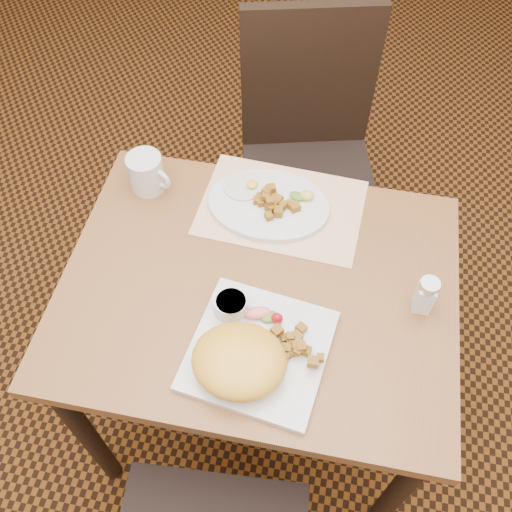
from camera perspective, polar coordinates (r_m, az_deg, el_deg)
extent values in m
plane|color=black|center=(1.98, 0.15, -14.54)|extent=(8.00, 8.00, 0.00)
cube|color=brown|center=(1.32, 0.22, -3.27)|extent=(0.90, 0.70, 0.03)
cylinder|color=black|center=(1.63, -16.58, -16.71)|extent=(0.05, 0.05, 0.71)
cylinder|color=black|center=(1.56, 13.58, -22.34)|extent=(0.05, 0.05, 0.71)
cylinder|color=black|center=(1.86, -10.19, 0.41)|extent=(0.05, 0.05, 0.71)
cylinder|color=black|center=(1.81, 14.63, -3.58)|extent=(0.05, 0.05, 0.71)
cylinder|color=black|center=(1.69, -9.83, -23.04)|extent=(0.04, 0.04, 0.42)
cube|color=black|center=(1.90, 5.34, 6.96)|extent=(0.51, 0.51, 0.05)
cylinder|color=black|center=(2.22, 8.99, 6.44)|extent=(0.04, 0.04, 0.42)
cylinder|color=black|center=(2.00, 10.50, -1.29)|extent=(0.04, 0.04, 0.42)
cylinder|color=black|center=(2.18, -0.40, 6.11)|extent=(0.04, 0.04, 0.42)
cylinder|color=black|center=(1.96, 0.17, -1.82)|extent=(0.04, 0.04, 0.42)
cube|color=black|center=(1.86, 5.29, 17.17)|extent=(0.42, 0.14, 0.50)
cube|color=white|center=(1.44, 2.55, 4.86)|extent=(0.42, 0.30, 0.00)
cube|color=silver|center=(1.21, 0.28, -9.41)|extent=(0.32, 0.32, 0.02)
ellipsoid|color=yellow|center=(1.15, -1.68, -10.40)|extent=(0.19, 0.17, 0.07)
ellipsoid|color=yellow|center=(1.16, -0.63, -11.96)|extent=(0.08, 0.07, 0.03)
ellipsoid|color=yellow|center=(1.19, -4.19, -9.04)|extent=(0.08, 0.07, 0.03)
cylinder|color=silver|center=(1.23, -2.57, -4.72)|extent=(0.08, 0.08, 0.04)
cylinder|color=beige|center=(1.21, -2.52, -4.56)|extent=(0.06, 0.06, 0.01)
ellipsoid|color=#387223|center=(1.23, 1.36, -6.10)|extent=(0.05, 0.04, 0.01)
ellipsoid|color=red|center=(1.22, 2.13, -6.23)|extent=(0.03, 0.03, 0.03)
ellipsoid|color=#F28C72|center=(1.23, 0.17, -5.70)|extent=(0.07, 0.05, 0.02)
cylinder|color=white|center=(1.45, -1.30, 7.02)|extent=(0.10, 0.10, 0.01)
ellipsoid|color=yellow|center=(1.44, -0.40, 7.17)|extent=(0.03, 0.03, 0.01)
ellipsoid|color=#387223|center=(1.43, 4.11, 6.00)|extent=(0.05, 0.04, 0.01)
ellipsoid|color=yellow|center=(1.43, 5.12, 6.06)|extent=(0.04, 0.03, 0.02)
cube|color=white|center=(1.29, 16.45, -4.02)|extent=(0.04, 0.04, 0.08)
cylinder|color=silver|center=(1.25, 16.98, -2.83)|extent=(0.04, 0.04, 0.02)
cylinder|color=silver|center=(1.47, -10.92, 8.19)|extent=(0.09, 0.09, 0.10)
torus|color=silver|center=(1.45, -9.53, 7.62)|extent=(0.06, 0.03, 0.06)
cube|color=#A06919|center=(1.22, 4.55, -7.20)|extent=(0.03, 0.03, 0.02)
cube|color=#A06919|center=(1.19, 4.25, -8.78)|extent=(0.02, 0.02, 0.02)
cube|color=#A06919|center=(1.18, 4.04, -8.93)|extent=(0.02, 0.02, 0.02)
cube|color=#A06919|center=(1.19, 3.07, -9.69)|extent=(0.02, 0.02, 0.01)
cube|color=#A06919|center=(1.21, 2.97, -8.20)|extent=(0.02, 0.02, 0.02)
cube|color=#A06919|center=(1.20, 3.82, -9.46)|extent=(0.03, 0.03, 0.02)
cube|color=#A06919|center=(1.18, 4.06, -9.13)|extent=(0.02, 0.02, 0.02)
cube|color=#A06919|center=(1.20, 3.05, -9.25)|extent=(0.02, 0.02, 0.02)
cube|color=#A06919|center=(1.20, 2.11, -7.50)|extent=(0.03, 0.03, 0.02)
cube|color=#A06919|center=(1.20, 3.38, -9.33)|extent=(0.03, 0.03, 0.02)
cube|color=#A06919|center=(1.20, 5.05, -9.43)|extent=(0.02, 0.02, 0.02)
cube|color=#A06919|center=(1.20, 4.02, -8.77)|extent=(0.03, 0.03, 0.02)
cube|color=#A06919|center=(1.20, 3.80, -8.45)|extent=(0.02, 0.02, 0.02)
cube|color=#A06919|center=(1.19, 4.23, -8.04)|extent=(0.02, 0.02, 0.02)
cube|color=#A06919|center=(1.18, 4.56, -9.09)|extent=(0.02, 0.02, 0.02)
cube|color=#A06919|center=(1.21, 3.90, -8.11)|extent=(0.02, 0.02, 0.02)
cube|color=#A06919|center=(1.19, 1.98, -9.41)|extent=(0.02, 0.02, 0.02)
cube|color=#A06919|center=(1.19, 2.84, -10.11)|extent=(0.02, 0.02, 0.02)
cube|color=#A06919|center=(1.17, 5.73, -10.48)|extent=(0.02, 0.02, 0.02)
cube|color=#A06919|center=(1.18, 6.46, -10.09)|extent=(0.02, 0.02, 0.02)
cube|color=#A06919|center=(1.19, 3.46, -8.04)|extent=(0.02, 0.02, 0.01)
cube|color=#A06919|center=(1.20, 3.94, -7.90)|extent=(0.02, 0.02, 0.01)
cube|color=#A06919|center=(1.18, 4.20, -9.42)|extent=(0.02, 0.02, 0.01)
cube|color=#A06919|center=(1.19, 3.25, -9.72)|extent=(0.02, 0.02, 0.01)
cube|color=#A06919|center=(1.19, 4.54, -8.95)|extent=(0.02, 0.02, 0.01)
cube|color=#A06919|center=(1.20, 3.47, -8.46)|extent=(0.03, 0.03, 0.02)
cube|color=#A06919|center=(1.40, 2.68, 5.09)|extent=(0.03, 0.03, 0.02)
cube|color=#A06919|center=(1.40, 3.89, 4.92)|extent=(0.03, 0.03, 0.02)
cube|color=#A06919|center=(1.42, 1.64, 6.06)|extent=(0.03, 0.03, 0.02)
cube|color=#A06919|center=(1.42, 1.52, 6.74)|extent=(0.03, 0.03, 0.02)
cube|color=#A06919|center=(1.40, 1.67, 5.21)|extent=(0.03, 0.03, 0.02)
cube|color=#A06919|center=(1.41, 0.08, 5.57)|extent=(0.02, 0.02, 0.02)
cube|color=#A06919|center=(1.41, 1.88, 5.40)|extent=(0.03, 0.03, 0.02)
cube|color=#A06919|center=(1.41, 0.49, 5.36)|extent=(0.02, 0.02, 0.02)
cube|color=#A06919|center=(1.39, 2.25, 4.45)|extent=(0.02, 0.03, 0.02)
cube|color=#A06919|center=(1.40, 1.48, 4.90)|extent=(0.03, 0.03, 0.02)
cube|color=#A06919|center=(1.41, 3.34, 5.20)|extent=(0.02, 0.02, 0.02)
cube|color=#A06919|center=(1.38, 1.29, 4.00)|extent=(0.02, 0.03, 0.02)
cube|color=#A06919|center=(1.41, 1.07, 6.44)|extent=(0.03, 0.03, 0.02)
cube|color=#A06919|center=(1.40, 1.00, 6.02)|extent=(0.02, 0.02, 0.02)
cube|color=#A06919|center=(1.39, 1.40, 5.46)|extent=(0.02, 0.02, 0.02)
cube|color=#A06919|center=(1.42, 0.42, 5.93)|extent=(0.02, 0.02, 0.02)
cube|color=#A06919|center=(1.41, 2.13, 5.57)|extent=(0.03, 0.03, 0.02)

